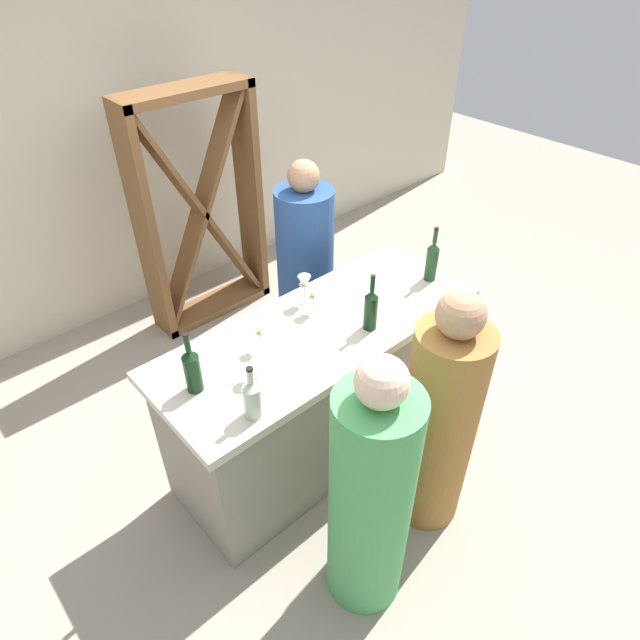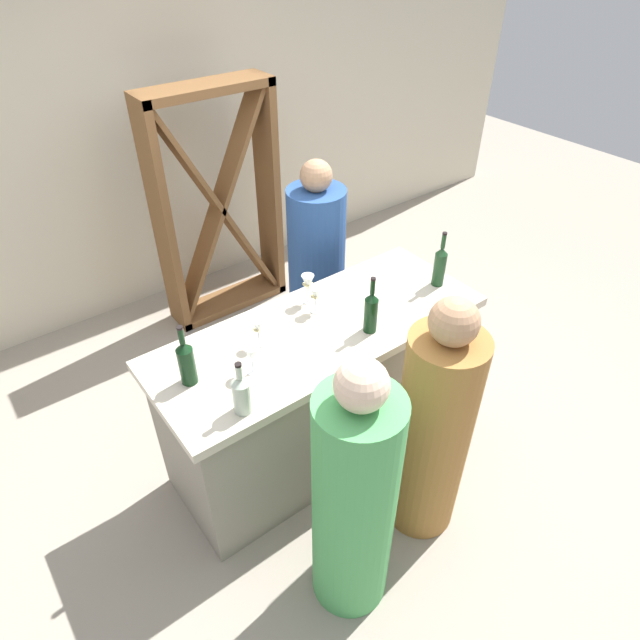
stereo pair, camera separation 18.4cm
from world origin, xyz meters
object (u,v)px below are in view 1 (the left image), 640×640
object	(u,v)px
wine_glass_far_left	(304,285)
person_server_behind	(305,273)
wine_bottle_second_left_clear_pale	(252,398)
wine_bottle_center_dark_green	(371,309)
wine_glass_near_left	(257,358)
wine_glass_near_center	(260,331)
wine_rack	(200,212)
wine_bottle_second_right_olive_green	(432,260)
wine_glass_near_right	(313,295)
person_center_guest	(371,499)
person_left_guest	(439,423)
wine_bottle_leftmost_dark_green	(192,369)

from	to	relation	value
wine_glass_far_left	person_server_behind	xyz separation A→B (m)	(0.46, 0.53, -0.38)
wine_bottle_second_left_clear_pale	person_server_behind	xyz separation A→B (m)	(1.16, 1.01, -0.36)
wine_bottle_second_left_clear_pale	wine_bottle_center_dark_green	distance (m)	0.82
wine_glass_near_left	wine_glass_near_center	distance (m)	0.20
wine_rack	wine_bottle_second_right_olive_green	bearing A→B (deg)	-74.23
wine_bottle_center_dark_green	wine_glass_near_right	xyz separation A→B (m)	(-0.12, 0.30, -0.02)
wine_bottle_second_left_clear_pale	wine_glass_near_right	xyz separation A→B (m)	(0.69, 0.39, 0.00)
wine_glass_near_left	wine_glass_near_right	world-z (taller)	wine_glass_near_left
wine_bottle_second_right_olive_green	person_center_guest	world-z (taller)	person_center_guest
wine_bottle_second_right_olive_green	wine_glass_far_left	world-z (taller)	wine_bottle_second_right_olive_green
wine_glass_near_right	person_server_behind	bearing A→B (deg)	52.93
wine_bottle_second_left_clear_pale	person_center_guest	bearing A→B (deg)	-68.65
person_center_guest	person_left_guest	bearing A→B (deg)	-74.36
wine_glass_near_right	person_left_guest	distance (m)	0.92
wine_bottle_second_right_olive_green	wine_glass_far_left	bearing A→B (deg)	156.18
wine_bottle_second_left_clear_pale	wine_glass_near_center	xyz separation A→B (m)	(0.29, 0.34, 0.00)
wine_bottle_second_left_clear_pale	wine_glass_near_center	distance (m)	0.45
wine_bottle_second_left_clear_pale	wine_glass_near_left	bearing A→B (deg)	48.42
wine_rack	wine_glass_near_right	size ratio (longest dim) A/B	11.44
wine_bottle_center_dark_green	wine_glass_far_left	world-z (taller)	wine_bottle_center_dark_green
wine_bottle_leftmost_dark_green	wine_glass_far_left	size ratio (longest dim) A/B	1.86
wine_rack	wine_bottle_second_right_olive_green	size ratio (longest dim) A/B	5.21
wine_bottle_second_right_olive_green	person_center_guest	xyz separation A→B (m)	(-1.20, -0.70, -0.38)
wine_glass_far_left	person_server_behind	size ratio (longest dim) A/B	0.12
wine_bottle_second_left_clear_pale	wine_glass_near_right	size ratio (longest dim) A/B	1.79
wine_bottle_second_right_olive_green	wine_glass_near_left	bearing A→B (deg)	179.58
wine_bottle_second_right_olive_green	person_center_guest	size ratio (longest dim) A/B	0.23
wine_rack	person_center_guest	bearing A→B (deg)	-106.24
wine_rack	person_center_guest	distance (m)	2.54
wine_glass_near_right	wine_bottle_center_dark_green	bearing A→B (deg)	-67.52
person_left_guest	wine_glass_near_center	bearing A→B (deg)	16.75
wine_bottle_second_left_clear_pale	wine_glass_far_left	bearing A→B (deg)	34.49
wine_bottle_center_dark_green	wine_bottle_second_right_olive_green	distance (m)	0.60
wine_bottle_center_dark_green	person_left_guest	world-z (taller)	person_left_guest
wine_rack	person_center_guest	world-z (taller)	wine_rack
wine_glass_near_right	wine_rack	bearing A→B (deg)	81.46
wine_glass_near_right	wine_glass_far_left	distance (m)	0.10
wine_glass_near_center	wine_glass_near_left	bearing A→B (deg)	-130.34
wine_rack	wine_bottle_center_dark_green	world-z (taller)	wine_rack
wine_rack	wine_glass_near_center	bearing A→B (deg)	-111.53
wine_rack	wine_bottle_second_left_clear_pale	distance (m)	2.12
wine_glass_near_center	wine_glass_near_right	world-z (taller)	wine_glass_near_right
wine_bottle_leftmost_dark_green	person_server_behind	xyz separation A→B (m)	(1.26, 0.71, -0.38)
wine_glass_near_right	person_center_guest	distance (m)	1.09
wine_glass_far_left	wine_bottle_second_left_clear_pale	bearing A→B (deg)	-145.51
wine_rack	person_left_guest	world-z (taller)	wine_rack
wine_glass_far_left	wine_glass_near_right	bearing A→B (deg)	-100.64
wine_rack	wine_bottle_second_left_clear_pale	xyz separation A→B (m)	(-0.91, -1.91, 0.15)
wine_glass_near_center	person_left_guest	bearing A→B (deg)	-58.59
wine_rack	wine_bottle_second_left_clear_pale	size ratio (longest dim) A/B	6.40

